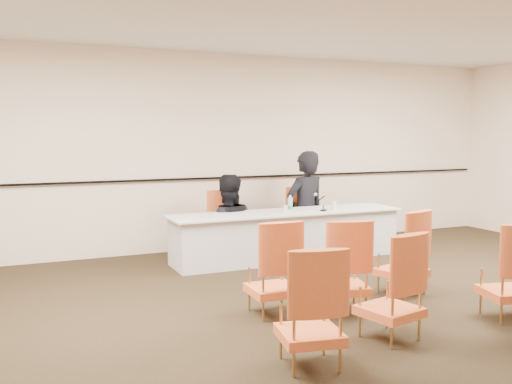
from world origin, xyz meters
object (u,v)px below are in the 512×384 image
aud_chair_front_right (402,252)px  panelist_second_chair (227,224)px  panelist_main_chair (305,219)px  coffee_cup (334,206)px  drinking_glass (286,209)px  panelist_main (305,214)px  aud_chair_back_right (509,270)px  panelist_second (227,233)px  aud_chair_back_left (310,306)px  water_bottle (290,204)px  microphone (323,202)px  aud_chair_front_left (273,267)px  panel_table (287,235)px  aud_chair_back_mid (390,285)px  aud_chair_front_mid (343,265)px

aud_chair_front_right → panelist_second_chair: bearing=95.3°
panelist_main_chair → coffee_cup: bearing=-78.0°
panelist_main_chair → drinking_glass: panelist_main_chair is taller
panelist_main → drinking_glass: 0.86m
panelist_main_chair → panelist_second_chair: bearing=180.0°
panelist_main_chair → panelist_second_chair: size_ratio=1.00×
panelist_main_chair → aud_chair_back_right: size_ratio=1.00×
aud_chair_back_right → panelist_second: bearing=126.9°
panelist_main_chair → panelist_second_chair: 1.29m
panelist_second → aud_chair_back_left: bearing=92.2°
water_bottle → drinking_glass: water_bottle is taller
panelist_second_chair → aud_chair_back_left: 4.02m
microphone → aud_chair_back_right: size_ratio=0.27×
panelist_second_chair → aud_chair_front_left: same height
panel_table → coffee_cup: coffee_cup is taller
panel_table → water_bottle: size_ratio=14.42×
panelist_main → coffee_cup: (0.13, -0.61, 0.20)m
drinking_glass → panelist_second: bearing=139.7°
panelist_main → aud_chair_back_mid: size_ratio=2.05×
drinking_glass → aud_chair_back_left: (-1.52, -3.37, -0.26)m
aud_chair_front_mid → drinking_glass: bearing=91.9°
panel_table → panelist_second_chair: size_ratio=3.59×
aud_chair_back_mid → aud_chair_back_right: (1.40, -0.01, 0.00)m
panel_table → aud_chair_front_left: aud_chair_front_left is taller
panelist_second → aud_chair_front_left: bearing=92.6°
aud_chair_front_left → drinking_glass: bearing=62.0°
aud_chair_back_left → aud_chair_back_mid: same height
microphone → water_bottle: bearing=145.5°
panelist_second → coffee_cup: panelist_second is taller
panel_table → microphone: microphone is taller
panel_table → aud_chair_back_mid: size_ratio=3.59×
panelist_second_chair → aud_chair_back_mid: (0.07, -3.71, 0.00)m
microphone → water_bottle: (-0.49, 0.09, -0.01)m
drinking_glass → aud_chair_front_right: aud_chair_front_right is taller
aud_chair_front_mid → microphone: bearing=79.0°
drinking_glass → coffee_cup: (0.76, -0.05, 0.01)m
water_bottle → coffee_cup: water_bottle is taller
panelist_main_chair → panelist_second: bearing=180.0°
panel_table → microphone: bearing=-16.0°
panelist_main_chair → aud_chair_back_mid: (-1.22, -3.70, 0.00)m
aud_chair_front_left → aud_chair_back_right: 2.28m
aud_chair_front_mid → aud_chair_back_mid: (-0.04, -0.80, 0.00)m
panel_table → aud_chair_front_right: 2.13m
panelist_main → coffee_cup: panelist_main is taller
microphone → aud_chair_back_right: 3.07m
panel_table → aud_chair_front_mid: 2.45m
drinking_glass → aud_chair_front_left: 2.46m
drinking_glass → aud_chair_front_right: 2.11m
aud_chair_front_left → aud_chair_back_mid: size_ratio=1.00×
microphone → aud_chair_back_mid: size_ratio=0.27×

